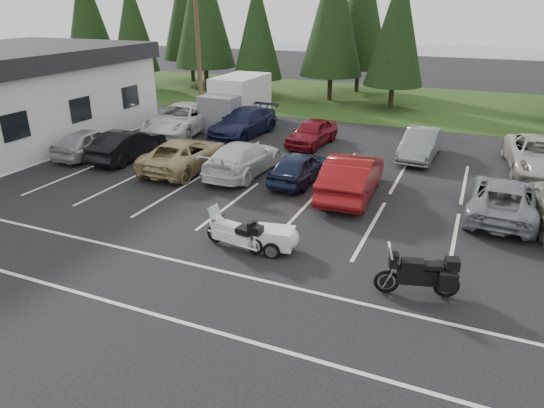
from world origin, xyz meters
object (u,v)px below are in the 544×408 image
(car_near_3, at_px, (243,158))
(touring_motorcycle, at_px, (234,230))
(car_near_2, at_px, (185,154))
(car_near_5, at_px, (352,176))
(adventure_motorcycle, at_px, (418,270))
(car_far_1, at_px, (243,122))
(car_near_1, at_px, (128,145))
(car_near_6, at_px, (504,198))
(car_far_3, at_px, (421,144))
(car_near_4, at_px, (299,167))
(car_far_4, at_px, (540,156))
(cargo_trailer, at_px, (275,240))
(car_far_2, at_px, (312,132))
(car_far_0, at_px, (182,119))
(utility_pole, at_px, (198,46))
(car_near_0, at_px, (89,142))
(box_truck, at_px, (234,102))

(car_near_3, height_order, touring_motorcycle, car_near_3)
(car_near_2, xyz_separation_m, car_near_5, (7.86, -0.22, 0.12))
(adventure_motorcycle, bearing_deg, car_near_5, 102.91)
(car_far_1, bearing_deg, car_near_1, -111.00)
(car_near_6, height_order, car_far_3, car_far_3)
(adventure_motorcycle, bearing_deg, car_near_4, 114.61)
(car_near_2, xyz_separation_m, car_far_4, (14.88, 5.93, 0.06))
(car_near_1, bearing_deg, cargo_trailer, 150.03)
(car_near_3, distance_m, car_near_5, 5.17)
(car_far_2, relative_size, cargo_trailer, 2.39)
(car_far_2, xyz_separation_m, car_far_3, (5.67, -0.16, 0.02))
(car_near_5, distance_m, adventure_motorcycle, 7.15)
(car_far_0, xyz_separation_m, adventure_motorcycle, (15.09, -12.17, -0.09))
(car_near_6, bearing_deg, cargo_trailer, 44.74)
(car_far_4, xyz_separation_m, touring_motorcycle, (-9.21, -12.01, -0.12))
(car_far_2, bearing_deg, utility_pole, 172.72)
(car_near_6, relative_size, car_far_3, 1.13)
(car_far_2, height_order, car_far_3, car_far_3)
(car_near_1, xyz_separation_m, touring_motorcycle, (9.07, -6.27, -0.07))
(car_near_0, distance_m, car_near_5, 13.39)
(utility_pole, bearing_deg, car_near_3, -48.59)
(utility_pole, relative_size, car_near_2, 1.76)
(box_truck, height_order, car_near_6, box_truck)
(car_far_1, bearing_deg, car_far_0, -161.65)
(utility_pole, bearing_deg, touring_motorcycle, -55.79)
(car_near_6, bearing_deg, car_near_2, 2.99)
(car_near_3, bearing_deg, car_far_4, -155.02)
(car_near_2, distance_m, car_near_4, 5.43)
(car_near_0, bearing_deg, car_far_4, -166.65)
(car_far_0, bearing_deg, car_far_4, -2.37)
(car_near_5, xyz_separation_m, car_far_1, (-8.11, 6.69, -0.07))
(car_near_6, xyz_separation_m, car_far_1, (-13.61, 6.52, 0.08))
(utility_pole, bearing_deg, cargo_trailer, -51.84)
(utility_pole, bearing_deg, adventure_motorcycle, -43.75)
(box_truck, distance_m, car_far_4, 17.02)
(car_near_2, height_order, car_far_2, car_near_2)
(car_far_1, xyz_separation_m, car_far_4, (15.13, -0.54, 0.01))
(utility_pole, height_order, car_near_6, utility_pole)
(car_near_1, distance_m, car_near_5, 11.27)
(utility_pole, xyz_separation_m, car_far_3, (13.62, -2.04, -3.98))
(adventure_motorcycle, bearing_deg, box_truck, 115.76)
(utility_pole, relative_size, car_far_3, 2.07)
(car_near_0, distance_m, car_near_4, 10.96)
(car_near_6, relative_size, adventure_motorcycle, 2.02)
(car_far_2, bearing_deg, adventure_motorcycle, -54.25)
(car_near_4, height_order, cargo_trailer, car_near_4)
(car_near_3, relative_size, touring_motorcycle, 2.14)
(car_near_6, distance_m, car_far_4, 6.17)
(box_truck, height_order, car_far_0, box_truck)
(car_near_1, relative_size, car_far_2, 1.08)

